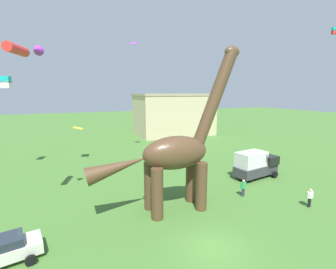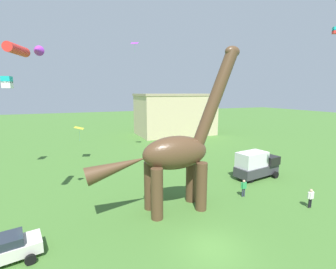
{
  "view_description": "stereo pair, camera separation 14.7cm",
  "coord_description": "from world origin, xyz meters",
  "px_view_note": "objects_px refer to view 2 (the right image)",
  "views": [
    {
      "loc": [
        -8.15,
        -11.81,
        9.98
      ],
      "look_at": [
        -0.52,
        6.32,
        6.55
      ],
      "focal_mm": 25.47,
      "sensor_mm": 36.0,
      "label": 1
    },
    {
      "loc": [
        -8.02,
        -11.87,
        9.98
      ],
      "look_at": [
        -0.52,
        6.32,
        6.55
      ],
      "focal_mm": 25.47,
      "sensor_mm": 36.0,
      "label": 2
    }
  ],
  "objects_px": {
    "kite_mid_left": "(213,118)",
    "kite_far_right": "(7,82)",
    "person_vendor_side": "(311,196)",
    "kite_high_left": "(21,50)",
    "person_far_spectator": "(244,187)",
    "dinosaur_sculpture": "(175,153)",
    "parked_sedan_left": "(2,250)",
    "kite_near_low": "(335,30)",
    "parked_box_truck": "(256,164)",
    "kite_mid_center": "(79,128)",
    "kite_near_high": "(135,43)"
  },
  "relations": [
    {
      "from": "person_vendor_side",
      "to": "kite_near_high",
      "type": "distance_m",
      "value": 29.44
    },
    {
      "from": "kite_near_low",
      "to": "kite_near_high",
      "type": "bearing_deg",
      "value": 111.48
    },
    {
      "from": "person_far_spectator",
      "to": "kite_mid_center",
      "type": "relative_size",
      "value": 0.83
    },
    {
      "from": "kite_mid_left",
      "to": "parked_sedan_left",
      "type": "bearing_deg",
      "value": -149.39
    },
    {
      "from": "parked_sedan_left",
      "to": "kite_mid_left",
      "type": "height_order",
      "value": "kite_mid_left"
    },
    {
      "from": "person_vendor_side",
      "to": "kite_mid_center",
      "type": "height_order",
      "value": "kite_mid_center"
    },
    {
      "from": "kite_mid_left",
      "to": "kite_far_right",
      "type": "relative_size",
      "value": 0.69
    },
    {
      "from": "kite_high_left",
      "to": "parked_sedan_left",
      "type": "bearing_deg",
      "value": -105.35
    },
    {
      "from": "parked_sedan_left",
      "to": "kite_near_high",
      "type": "relative_size",
      "value": 3.08
    },
    {
      "from": "parked_box_truck",
      "to": "kite_near_low",
      "type": "distance_m",
      "value": 15.54
    },
    {
      "from": "parked_sedan_left",
      "to": "dinosaur_sculpture",
      "type": "bearing_deg",
      "value": -1.39
    },
    {
      "from": "person_far_spectator",
      "to": "kite_mid_left",
      "type": "bearing_deg",
      "value": 114.67
    },
    {
      "from": "kite_far_right",
      "to": "kite_mid_center",
      "type": "relative_size",
      "value": 0.67
    },
    {
      "from": "parked_box_truck",
      "to": "person_far_spectator",
      "type": "relative_size",
      "value": 3.44
    },
    {
      "from": "person_far_spectator",
      "to": "kite_high_left",
      "type": "xyz_separation_m",
      "value": [
        -18.07,
        3.04,
        12.01
      ]
    },
    {
      "from": "dinosaur_sculpture",
      "to": "kite_far_right",
      "type": "bearing_deg",
      "value": 122.2
    },
    {
      "from": "person_vendor_side",
      "to": "kite_near_low",
      "type": "distance_m",
      "value": 13.57
    },
    {
      "from": "kite_near_high",
      "to": "kite_mid_left",
      "type": "bearing_deg",
      "value": -33.77
    },
    {
      "from": "kite_near_high",
      "to": "person_vendor_side",
      "type": "bearing_deg",
      "value": -67.15
    },
    {
      "from": "parked_box_truck",
      "to": "kite_near_low",
      "type": "bearing_deg",
      "value": -107.69
    },
    {
      "from": "parked_box_truck",
      "to": "person_vendor_side",
      "type": "relative_size",
      "value": 3.41
    },
    {
      "from": "person_vendor_side",
      "to": "kite_far_right",
      "type": "relative_size",
      "value": 1.26
    },
    {
      "from": "dinosaur_sculpture",
      "to": "parked_sedan_left",
      "type": "xyz_separation_m",
      "value": [
        -12.18,
        -2.13,
        -4.25
      ]
    },
    {
      "from": "dinosaur_sculpture",
      "to": "kite_near_low",
      "type": "distance_m",
      "value": 15.27
    },
    {
      "from": "kite_mid_center",
      "to": "kite_near_high",
      "type": "distance_m",
      "value": 14.9
    },
    {
      "from": "kite_mid_center",
      "to": "kite_near_high",
      "type": "bearing_deg",
      "value": -4.1
    },
    {
      "from": "person_vendor_side",
      "to": "kite_mid_left",
      "type": "bearing_deg",
      "value": 31.03
    },
    {
      "from": "kite_mid_left",
      "to": "parked_box_truck",
      "type": "bearing_deg",
      "value": -84.95
    },
    {
      "from": "parked_box_truck",
      "to": "kite_high_left",
      "type": "xyz_separation_m",
      "value": [
        -22.93,
        -0.65,
        11.4
      ]
    },
    {
      "from": "person_far_spectator",
      "to": "kite_near_high",
      "type": "relative_size",
      "value": 1.18
    },
    {
      "from": "kite_near_high",
      "to": "kite_near_low",
      "type": "bearing_deg",
      "value": -68.52
    },
    {
      "from": "kite_far_right",
      "to": "kite_mid_center",
      "type": "height_order",
      "value": "kite_far_right"
    },
    {
      "from": "kite_high_left",
      "to": "kite_far_right",
      "type": "bearing_deg",
      "value": 105.59
    },
    {
      "from": "person_far_spectator",
      "to": "kite_mid_center",
      "type": "bearing_deg",
      "value": 169.82
    },
    {
      "from": "parked_box_truck",
      "to": "kite_far_right",
      "type": "height_order",
      "value": "kite_far_right"
    },
    {
      "from": "parked_box_truck",
      "to": "kite_near_low",
      "type": "height_order",
      "value": "kite_near_low"
    },
    {
      "from": "dinosaur_sculpture",
      "to": "kite_mid_left",
      "type": "height_order",
      "value": "dinosaur_sculpture"
    },
    {
      "from": "parked_box_truck",
      "to": "kite_mid_center",
      "type": "relative_size",
      "value": 2.85
    },
    {
      "from": "person_far_spectator",
      "to": "kite_near_low",
      "type": "bearing_deg",
      "value": -10.02
    },
    {
      "from": "dinosaur_sculpture",
      "to": "kite_far_right",
      "type": "height_order",
      "value": "dinosaur_sculpture"
    },
    {
      "from": "person_far_spectator",
      "to": "person_vendor_side",
      "type": "bearing_deg",
      "value": -2.7
    },
    {
      "from": "person_vendor_side",
      "to": "kite_far_right",
      "type": "xyz_separation_m",
      "value": [
        -25.65,
        20.29,
        10.2
      ]
    },
    {
      "from": "person_vendor_side",
      "to": "kite_mid_left",
      "type": "height_order",
      "value": "kite_mid_left"
    },
    {
      "from": "parked_box_truck",
      "to": "parked_sedan_left",
      "type": "bearing_deg",
      "value": -176.08
    },
    {
      "from": "kite_high_left",
      "to": "person_far_spectator",
      "type": "bearing_deg",
      "value": -9.54
    },
    {
      "from": "person_far_spectator",
      "to": "kite_far_right",
      "type": "relative_size",
      "value": 1.25
    },
    {
      "from": "parked_sedan_left",
      "to": "kite_mid_center",
      "type": "height_order",
      "value": "kite_mid_center"
    },
    {
      "from": "kite_high_left",
      "to": "kite_near_high",
      "type": "xyz_separation_m",
      "value": [
        12.42,
        15.54,
        4.2
      ]
    },
    {
      "from": "kite_high_left",
      "to": "kite_near_low",
      "type": "xyz_separation_m",
      "value": [
        21.63,
        -7.86,
        1.55
      ]
    },
    {
      "from": "person_vendor_side",
      "to": "kite_mid_center",
      "type": "bearing_deg",
      "value": 69.52
    }
  ]
}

